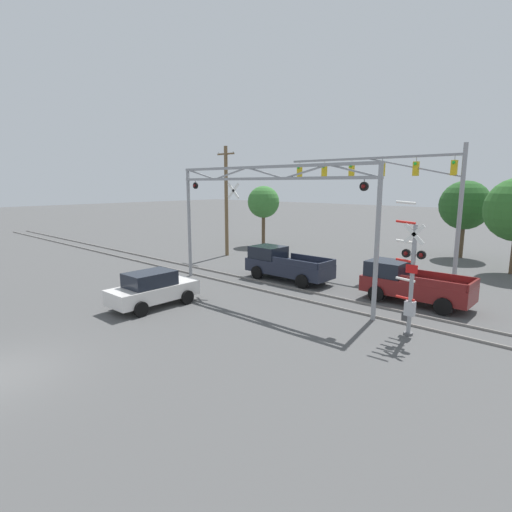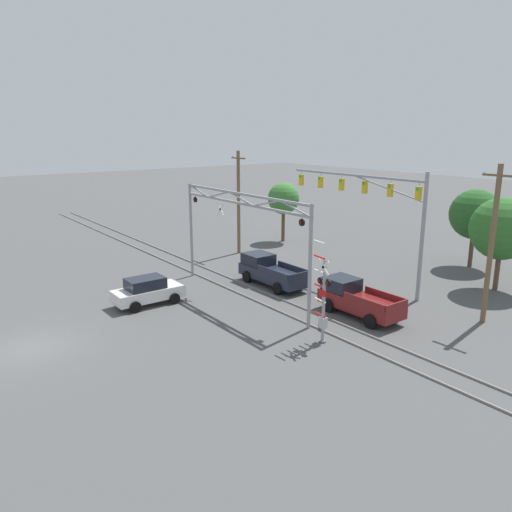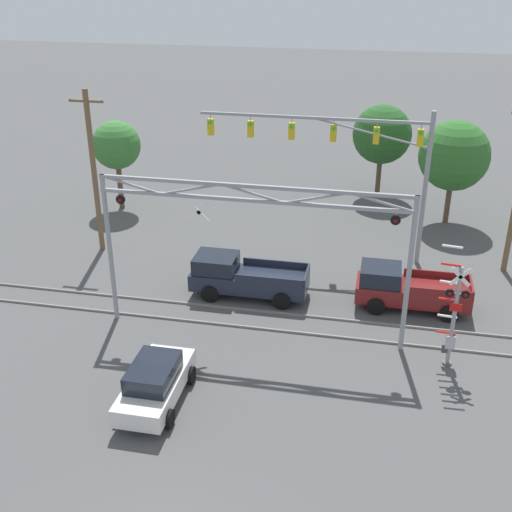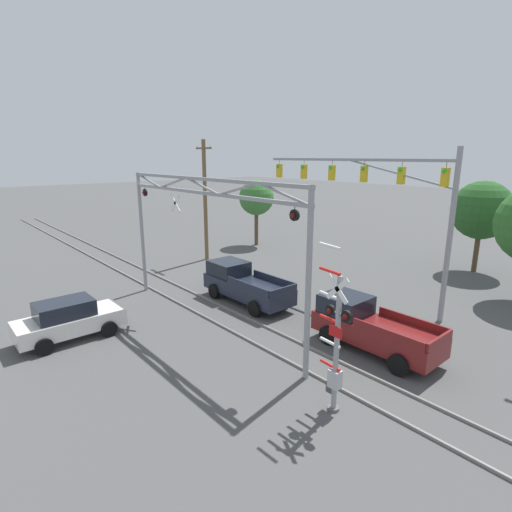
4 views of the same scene
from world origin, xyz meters
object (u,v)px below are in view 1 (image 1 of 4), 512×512
(crossing_signal_mast, at_px, (410,282))
(background_tree_far_right_verge, at_px, (465,205))
(crossing_gantry, at_px, (264,201))
(utility_pole_left, at_px, (226,200))
(background_tree_far_left_verge, at_px, (263,202))
(pickup_truck_following, at_px, (410,284))
(traffic_signal_span, at_px, (402,184))
(pickup_truck_lead, at_px, (284,264))
(sedan_waiting, at_px, (153,289))

(crossing_signal_mast, relative_size, background_tree_far_right_verge, 0.85)
(crossing_gantry, xyz_separation_m, background_tree_far_right_verge, (4.60, 18.28, -0.78))
(utility_pole_left, distance_m, background_tree_far_left_verge, 6.19)
(crossing_signal_mast, height_order, pickup_truck_following, crossing_signal_mast)
(traffic_signal_span, distance_m, background_tree_far_left_verge, 15.42)
(traffic_signal_span, xyz_separation_m, background_tree_far_right_verge, (0.96, 9.92, -1.59))
(traffic_signal_span, xyz_separation_m, background_tree_far_left_verge, (-14.72, 4.29, -1.64))
(crossing_signal_mast, relative_size, traffic_signal_span, 0.44)
(background_tree_far_left_verge, xyz_separation_m, background_tree_far_right_verge, (15.67, 5.62, 0.05))
(pickup_truck_lead, distance_m, sedan_waiting, 8.46)
(crossing_signal_mast, bearing_deg, crossing_gantry, 174.78)
(pickup_truck_lead, height_order, sedan_waiting, pickup_truck_lead)
(crossing_signal_mast, xyz_separation_m, pickup_truck_lead, (-9.03, 3.87, -1.12))
(pickup_truck_lead, bearing_deg, background_tree_far_right_verge, 69.28)
(pickup_truck_lead, distance_m, background_tree_far_left_verge, 14.11)
(crossing_signal_mast, relative_size, pickup_truck_following, 1.01)
(background_tree_far_right_verge, bearing_deg, traffic_signal_span, -95.52)
(crossing_signal_mast, distance_m, utility_pole_left, 19.25)
(crossing_gantry, height_order, sedan_waiting, crossing_gantry)
(crossing_gantry, distance_m, sedan_waiting, 7.01)
(background_tree_far_left_verge, bearing_deg, crossing_signal_mast, -35.19)
(pickup_truck_lead, xyz_separation_m, utility_pole_left, (-8.61, 3.48, 3.50))
(crossing_gantry, distance_m, crossing_signal_mast, 8.42)
(traffic_signal_span, distance_m, pickup_truck_lead, 8.50)
(pickup_truck_lead, height_order, background_tree_far_left_verge, background_tree_far_left_verge)
(crossing_signal_mast, bearing_deg, pickup_truck_lead, 156.80)
(sedan_waiting, distance_m, background_tree_far_left_verge, 20.11)
(crossing_gantry, bearing_deg, background_tree_far_right_verge, 75.88)
(crossing_signal_mast, xyz_separation_m, utility_pole_left, (-17.64, 7.35, 2.38))
(pickup_truck_following, bearing_deg, utility_pole_left, 169.02)
(crossing_gantry, xyz_separation_m, background_tree_far_left_verge, (-11.07, 12.66, -0.83))
(crossing_gantry, relative_size, crossing_signal_mast, 2.45)
(crossing_gantry, height_order, pickup_truck_lead, crossing_gantry)
(pickup_truck_following, xyz_separation_m, background_tree_far_right_verge, (-1.73, 14.77, 3.14))
(crossing_gantry, height_order, background_tree_far_right_verge, crossing_gantry)
(crossing_signal_mast, xyz_separation_m, traffic_signal_span, (-4.26, 9.09, 3.61))
(pickup_truck_lead, distance_m, background_tree_far_right_verge, 16.48)
(pickup_truck_following, relative_size, background_tree_far_right_verge, 0.84)
(pickup_truck_following, bearing_deg, background_tree_far_left_verge, 152.27)
(pickup_truck_lead, bearing_deg, traffic_signal_span, 47.59)
(pickup_truck_following, height_order, sedan_waiting, pickup_truck_following)
(crossing_gantry, relative_size, utility_pole_left, 1.45)
(utility_pole_left, xyz_separation_m, background_tree_far_left_verge, (-1.34, 6.03, -0.41))
(crossing_signal_mast, relative_size, background_tree_far_left_verge, 0.92)
(crossing_gantry, height_order, pickup_truck_following, crossing_gantry)
(crossing_gantry, bearing_deg, utility_pole_left, 145.75)
(pickup_truck_following, distance_m, background_tree_far_right_verge, 15.20)
(utility_pole_left, xyz_separation_m, background_tree_far_right_verge, (14.33, 11.66, -0.36))
(pickup_truck_lead, distance_m, pickup_truck_following, 7.46)
(utility_pole_left, bearing_deg, crossing_gantry, -34.25)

